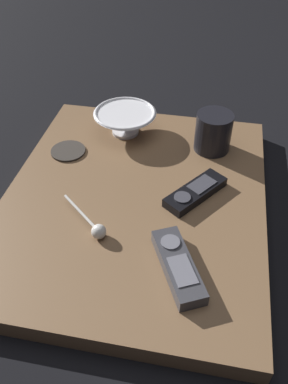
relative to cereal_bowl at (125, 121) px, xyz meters
name	(u,v)px	position (x,y,z in m)	size (l,w,h in m)	color
ground_plane	(135,209)	(0.07, -0.23, -0.08)	(6.00, 6.00, 0.00)	black
table	(135,202)	(0.07, -0.23, -0.06)	(0.55, 0.67, 0.04)	brown
cereal_bowl	(125,121)	(0.00, 0.00, 0.00)	(0.16, 0.16, 0.06)	silver
coffee_mug	(213,132)	(0.22, -0.03, 0.01)	(0.09, 0.09, 0.09)	black
teaspoon	(96,229)	(0.02, -0.35, -0.02)	(0.11, 0.10, 0.03)	silver
tv_remote_near	(195,192)	(0.20, -0.21, -0.02)	(0.13, 0.15, 0.02)	black
tv_remote_far	(178,266)	(0.19, -0.41, -0.02)	(0.12, 0.17, 0.03)	#38383D
drink_coaster	(68,151)	(-0.12, -0.11, -0.03)	(0.08, 0.08, 0.01)	#332D28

